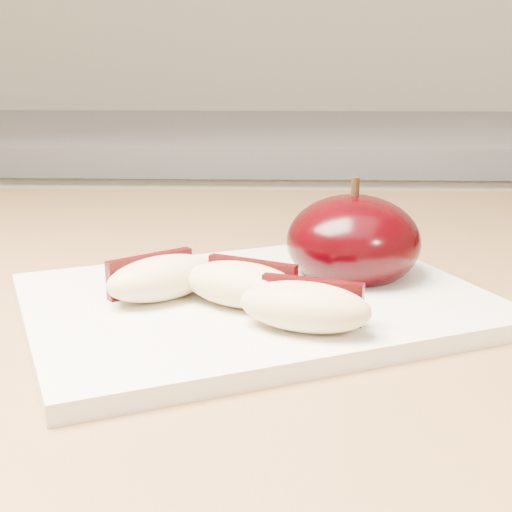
{
  "coord_description": "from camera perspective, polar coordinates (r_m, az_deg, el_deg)",
  "views": [
    {
      "loc": [
        0.04,
        -0.02,
        1.06
      ],
      "look_at": [
        0.03,
        0.41,
        0.94
      ],
      "focal_mm": 50.0,
      "sensor_mm": 36.0,
      "label": 1
    }
  ],
  "objects": [
    {
      "name": "back_cabinet",
      "position": [
        1.35,
        -0.12,
        -9.77
      ],
      "size": [
        2.4,
        0.62,
        0.94
      ],
      "color": "silver",
      "rests_on": "ground"
    },
    {
      "name": "apple_half",
      "position": [
        0.49,
        7.78,
        1.15
      ],
      "size": [
        0.11,
        0.11,
        0.08
      ],
      "rotation": [
        0.0,
        0.0,
        -0.24
      ],
      "color": "black",
      "rests_on": "cutting_board"
    },
    {
      "name": "apple_wedge_a",
      "position": [
        0.44,
        -7.61,
        -1.7
      ],
      "size": [
        0.08,
        0.07,
        0.03
      ],
      "rotation": [
        0.0,
        0.0,
        0.67
      ],
      "color": "beige",
      "rests_on": "cutting_board"
    },
    {
      "name": "cutting_board",
      "position": [
        0.45,
        0.0,
        -3.76
      ],
      "size": [
        0.34,
        0.3,
        0.01
      ],
      "primitive_type": "cube",
      "rotation": [
        0.0,
        0.0,
        0.42
      ],
      "color": "silver",
      "rests_on": "island_counter"
    },
    {
      "name": "apple_wedge_c",
      "position": [
        0.39,
        3.98,
        -4.0
      ],
      "size": [
        0.08,
        0.06,
        0.03
      ],
      "rotation": [
        0.0,
        0.0,
        -0.31
      ],
      "color": "beige",
      "rests_on": "cutting_board"
    },
    {
      "name": "apple_wedge_b",
      "position": [
        0.42,
        -1.1,
        -2.24
      ],
      "size": [
        0.08,
        0.06,
        0.03
      ],
      "rotation": [
        0.0,
        0.0,
        -0.42
      ],
      "color": "beige",
      "rests_on": "cutting_board"
    }
  ]
}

